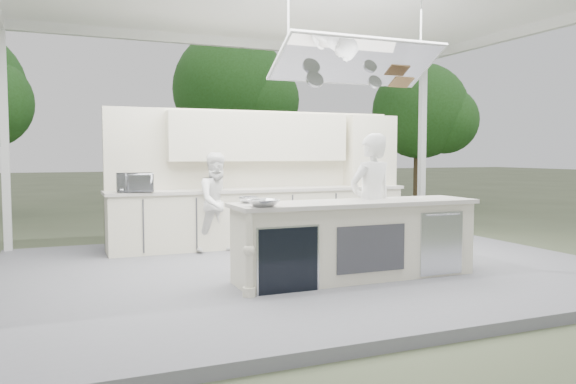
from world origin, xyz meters
name	(u,v)px	position (x,y,z in m)	size (l,w,h in m)	color
ground	(310,274)	(0.00, 0.00, 0.00)	(90.00, 90.00, 0.00)	#4B5439
stage_deck	(310,270)	(0.00, 0.00, 0.06)	(8.00, 6.00, 0.12)	slate
demo_island	(355,240)	(0.18, -0.91, 0.60)	(3.10, 0.79, 0.95)	beige
back_counter	(263,216)	(0.00, 1.90, 0.60)	(5.08, 0.72, 0.95)	beige
back_wall_unit	(283,158)	(0.44, 2.11, 1.57)	(5.05, 0.48, 2.25)	beige
tree_cluster	(165,97)	(-0.16, 9.77, 3.29)	(19.55, 9.40, 5.85)	#4F3D27
head_chef	(371,204)	(0.52, -0.70, 1.01)	(0.65, 0.43, 1.78)	white
sous_chef	(218,202)	(-0.86, 1.55, 0.89)	(0.75, 0.58, 1.54)	white
toaster_oven	(135,183)	(-2.10, 1.70, 1.21)	(0.52, 0.35, 0.29)	silver
bowl_large	(263,203)	(-1.10, -1.15, 1.11)	(0.33, 0.33, 0.08)	silver
bowl_small	(249,200)	(-1.10, -0.65, 1.11)	(0.23, 0.23, 0.07)	silver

